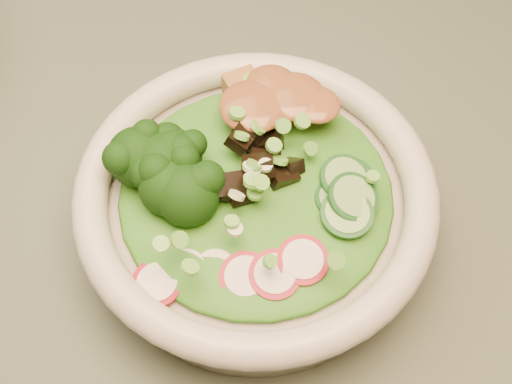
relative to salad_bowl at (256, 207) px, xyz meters
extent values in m
cylinder|color=black|center=(0.36, 0.28, -0.42)|extent=(0.06, 0.06, 0.72)
cylinder|color=beige|center=(0.00, 0.00, -0.01)|extent=(0.21, 0.21, 0.05)
torus|color=beige|center=(0.00, 0.00, 0.02)|extent=(0.24, 0.24, 0.02)
ellipsoid|color=#226314|center=(0.00, 0.00, 0.02)|extent=(0.18, 0.18, 0.02)
ellipsoid|color=brown|center=(0.02, 0.05, 0.04)|extent=(0.06, 0.05, 0.01)
camera|label=1|loc=(-0.03, -0.24, 0.40)|focal=50.00mm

